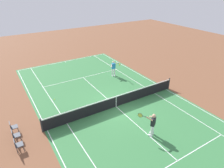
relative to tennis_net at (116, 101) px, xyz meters
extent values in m
plane|color=brown|center=(0.00, 0.00, -0.49)|extent=(60.00, 60.00, 0.00)
cube|color=#387A42|center=(0.00, 0.00, -0.49)|extent=(24.20, 11.40, 0.00)
cube|color=white|center=(11.90, 0.00, -0.49)|extent=(0.05, 11.00, 0.01)
cube|color=white|center=(0.00, -5.50, -0.49)|extent=(23.80, 0.05, 0.01)
cube|color=white|center=(0.00, 5.50, -0.49)|extent=(23.80, 0.05, 0.01)
cube|color=white|center=(0.00, -4.11, -0.49)|extent=(23.80, 0.05, 0.01)
cube|color=white|center=(0.00, 4.11, -0.49)|extent=(23.80, 0.05, 0.01)
cube|color=white|center=(6.40, 0.00, -0.49)|extent=(0.05, 8.22, 0.01)
cube|color=white|center=(-6.40, 0.00, -0.49)|extent=(0.05, 8.22, 0.01)
cube|color=white|center=(0.00, 0.00, -0.49)|extent=(12.80, 0.05, 0.01)
cube|color=white|center=(11.75, 0.00, -0.49)|extent=(0.30, 0.05, 0.01)
cylinder|color=#2D2D33|center=(0.00, -5.80, 0.05)|extent=(0.10, 0.10, 1.08)
cylinder|color=#2D2D33|center=(0.00, 5.80, 0.05)|extent=(0.10, 0.10, 1.08)
cube|color=black|center=(0.00, 0.00, -0.05)|extent=(0.02, 11.60, 0.88)
cube|color=white|center=(0.00, 0.00, 0.46)|extent=(0.04, 11.60, 0.06)
cube|color=white|center=(0.00, 0.00, -0.05)|extent=(0.04, 0.06, 0.88)
cylinder|color=white|center=(5.15, -2.83, -0.04)|extent=(0.15, 0.15, 0.74)
cube|color=white|center=(5.10, -2.82, -0.45)|extent=(0.29, 0.15, 0.09)
cylinder|color=white|center=(5.12, -3.07, -0.04)|extent=(0.15, 0.15, 0.74)
cube|color=white|center=(5.06, -3.06, -0.45)|extent=(0.29, 0.15, 0.09)
cube|color=#2884D1|center=(5.14, -2.95, 0.61)|extent=(0.30, 0.41, 0.56)
sphere|color=beige|center=(5.14, -2.95, 1.04)|extent=(0.23, 0.23, 0.23)
cylinder|color=beige|center=(5.01, -2.65, 0.74)|extent=(0.40, 0.27, 0.26)
cylinder|color=beige|center=(4.92, -3.20, 0.94)|extent=(0.43, 0.16, 0.30)
cylinder|color=#232326|center=(4.60, -3.21, 1.05)|extent=(0.28, 0.08, 0.04)
torus|color=#232326|center=(4.31, -3.16, 1.05)|extent=(0.31, 0.07, 0.31)
cylinder|color=#C6D84C|center=(4.31, -3.16, 1.05)|extent=(0.27, 0.05, 0.27)
cylinder|color=white|center=(-3.97, -0.30, -0.04)|extent=(0.15, 0.15, 0.74)
cube|color=white|center=(-3.92, -0.27, -0.45)|extent=(0.30, 0.24, 0.09)
cylinder|color=white|center=(-4.10, -0.09, -0.04)|extent=(0.15, 0.15, 0.74)
cube|color=white|center=(-4.05, -0.06, -0.45)|extent=(0.30, 0.24, 0.09)
cube|color=black|center=(-4.03, -0.19, 0.61)|extent=(0.40, 0.45, 0.56)
sphere|color=#DBAA84|center=(-4.03, -0.19, 1.04)|extent=(0.23, 0.23, 0.23)
cylinder|color=#DBAA84|center=(-3.74, -0.34, 0.74)|extent=(0.42, 0.18, 0.26)
cylinder|color=#DBAA84|center=(-4.03, 0.14, 0.94)|extent=(0.34, 0.38, 0.30)
cylinder|color=#232326|center=(-3.79, 0.35, 1.05)|extent=(0.26, 0.18, 0.04)
torus|color=#232326|center=(-3.54, 0.50, 1.05)|extent=(0.28, 0.18, 0.31)
cylinder|color=#C6D84C|center=(-3.54, 0.50, 1.05)|extent=(0.23, 0.15, 0.27)
sphere|color=#CCE01E|center=(3.62, 3.89, -0.46)|extent=(0.07, 0.07, 0.07)
cylinder|color=#38383D|center=(-0.80, 7.17, -0.27)|extent=(0.04, 0.04, 0.44)
cylinder|color=#38383D|center=(-1.16, 7.17, -0.27)|extent=(0.04, 0.04, 0.44)
cylinder|color=#38383D|center=(-0.80, 7.53, -0.27)|extent=(0.04, 0.04, 0.44)
cylinder|color=#38383D|center=(-1.16, 7.53, -0.27)|extent=(0.04, 0.04, 0.44)
cube|color=#333842|center=(-0.98, 7.35, -0.03)|extent=(0.44, 0.44, 0.04)
cube|color=#333842|center=(-0.98, 7.55, 0.19)|extent=(0.44, 0.04, 0.40)
cylinder|color=#38383D|center=(0.14, 7.17, -0.27)|extent=(0.04, 0.04, 0.44)
cylinder|color=#38383D|center=(-0.22, 7.17, -0.27)|extent=(0.04, 0.04, 0.44)
cylinder|color=#38383D|center=(0.14, 7.53, -0.27)|extent=(0.04, 0.04, 0.44)
cylinder|color=#38383D|center=(-0.22, 7.53, -0.27)|extent=(0.04, 0.04, 0.44)
cube|color=#333842|center=(-0.04, 7.35, -0.03)|extent=(0.44, 0.44, 0.04)
cube|color=#333842|center=(-0.04, 7.55, 0.19)|extent=(0.44, 0.04, 0.40)
cylinder|color=#38383D|center=(1.08, 7.17, -0.27)|extent=(0.04, 0.04, 0.44)
cylinder|color=#38383D|center=(0.72, 7.17, -0.27)|extent=(0.04, 0.04, 0.44)
cylinder|color=#38383D|center=(1.08, 7.53, -0.27)|extent=(0.04, 0.04, 0.44)
cylinder|color=#38383D|center=(0.72, 7.53, -0.27)|extent=(0.04, 0.04, 0.44)
cube|color=#333842|center=(0.90, 7.35, -0.03)|extent=(0.44, 0.44, 0.04)
cube|color=#333842|center=(0.90, 7.55, 0.19)|extent=(0.44, 0.04, 0.40)
camera|label=1|loc=(-11.32, 7.33, 8.47)|focal=32.24mm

